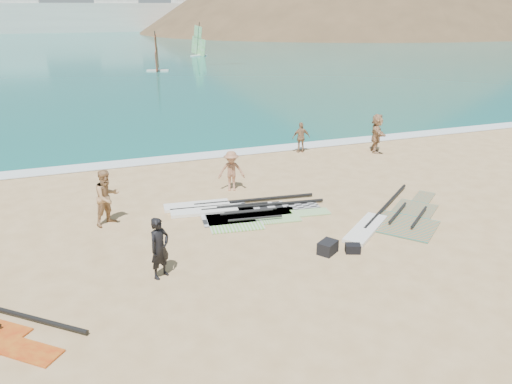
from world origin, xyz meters
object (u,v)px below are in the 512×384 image
object	(u,v)px
rig_green	(238,214)
rig_orange	(391,219)
beachgoer_back	(301,138)
beachgoer_left	(107,197)
beachgoer_mid	(231,171)
gear_bag_far	(353,248)
rig_grey	(230,208)
beachgoer_right	(377,133)
gear_bag_near	(328,247)
person_wetsuit	(160,248)

from	to	relation	value
rig_green	rig_orange	bearing A→B (deg)	-18.45
beachgoer_back	rig_green	bearing A→B (deg)	57.10
beachgoer_left	beachgoer_mid	distance (m)	5.34
rig_green	beachgoer_back	xyz separation A→B (m)	(5.68, 6.79, 0.74)
rig_green	beachgoer_mid	size ratio (longest dim) A/B	3.51
gear_bag_far	beachgoer_mid	distance (m)	6.90
rig_green	rig_orange	world-z (taller)	rig_orange
rig_orange	beachgoer_back	distance (m)	9.22
rig_grey	gear_bag_far	world-z (taller)	gear_bag_far
rig_green	beachgoer_right	world-z (taller)	beachgoer_right
gear_bag_near	person_wetsuit	bearing A→B (deg)	176.08
rig_orange	gear_bag_near	bearing A→B (deg)	164.16
gear_bag_far	gear_bag_near	bearing A→B (deg)	162.76
beachgoer_back	person_wetsuit	bearing A→B (deg)	55.48
gear_bag_far	person_wetsuit	distance (m)	5.89
rig_grey	beachgoer_right	xyz separation A→B (m)	(9.48, 4.88, 0.95)
beachgoer_left	gear_bag_near	bearing A→B (deg)	-70.03
rig_orange	gear_bag_far	xyz separation A→B (m)	(-2.54, -1.66, 0.09)
gear_bag_near	beachgoer_left	world-z (taller)	beachgoer_left
beachgoer_back	gear_bag_far	bearing A→B (deg)	80.21
rig_grey	rig_orange	size ratio (longest dim) A/B	1.02
gear_bag_far	beachgoer_right	bearing A→B (deg)	53.91
beachgoer_mid	rig_green	bearing A→B (deg)	-87.14
gear_bag_far	beachgoer_right	xyz separation A→B (m)	(6.96, 9.54, 0.87)
rig_green	gear_bag_near	distance (m)	4.15
gear_bag_near	beachgoer_back	world-z (taller)	beachgoer_back
rig_green	gear_bag_far	world-z (taller)	gear_bag_far
rig_green	beachgoer_left	xyz separation A→B (m)	(-4.45, 0.81, 0.94)
beachgoer_back	rig_orange	bearing A→B (deg)	92.45
gear_bag_far	beachgoer_right	size ratio (longest dim) A/B	0.23
gear_bag_near	beachgoer_mid	world-z (taller)	beachgoer_mid
beachgoer_mid	beachgoer_right	bearing A→B (deg)	34.09
rig_grey	beachgoer_mid	xyz separation A→B (m)	(0.70, 1.96, 0.78)
beachgoer_mid	rig_grey	bearing A→B (deg)	-94.06
gear_bag_far	beachgoer_left	bearing A→B (deg)	144.75
gear_bag_near	beachgoer_back	size ratio (longest dim) A/B	0.39
rig_green	gear_bag_near	bearing A→B (deg)	-59.22
gear_bag_far	beachgoer_mid	size ratio (longest dim) A/B	0.27
gear_bag_near	rig_grey	bearing A→B (deg)	111.83
person_wetsuit	beachgoer_right	xyz separation A→B (m)	(12.76, 8.96, 0.11)
rig_grey	beachgoer_back	distance (m)	8.49
beachgoer_mid	beachgoer_back	bearing A→B (deg)	55.21
gear_bag_near	beachgoer_right	xyz separation A→B (m)	(7.71, 9.31, 0.81)
rig_orange	beachgoer_back	bearing A→B (deg)	46.14
person_wetsuit	beachgoer_back	distance (m)	13.69
beachgoer_back	gear_bag_near	bearing A→B (deg)	76.23
gear_bag_far	beachgoer_back	distance (m)	11.33
rig_green	beachgoer_mid	distance (m)	2.76
person_wetsuit	beachgoer_right	distance (m)	15.60
beachgoer_back	beachgoer_right	distance (m)	3.91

